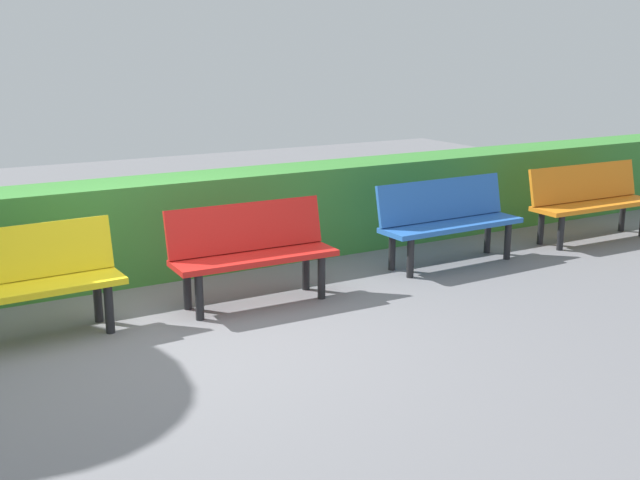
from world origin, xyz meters
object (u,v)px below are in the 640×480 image
Objects in this scene: bench_yellow at (20,279)px; bench_red at (252,249)px; bench_blue at (448,217)px; bench_orange at (590,198)px.

bench_red is at bearing 175.61° from bench_yellow.
bench_red is 0.97× the size of bench_yellow.
bench_blue and bench_yellow have the same top height.
bench_blue is (2.09, -0.02, -0.00)m from bench_orange.
bench_blue is at bearing 178.29° from bench_yellow.
bench_red and bench_yellow have the same top height.
bench_yellow is at bearing -0.07° from bench_blue.
bench_blue is 4.15m from bench_yellow.
bench_red is 1.89m from bench_yellow.
bench_red is at bearing 2.16° from bench_blue.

